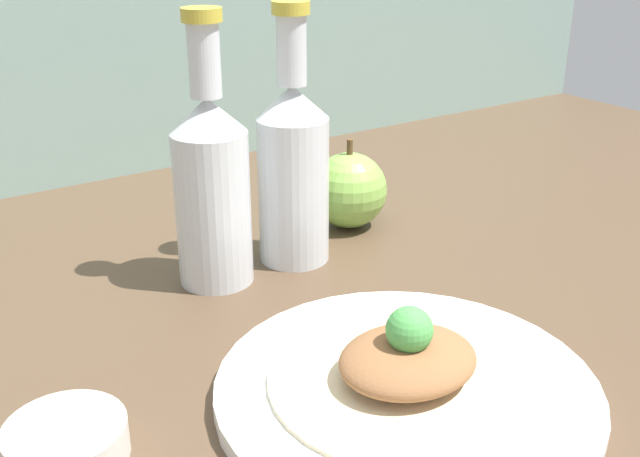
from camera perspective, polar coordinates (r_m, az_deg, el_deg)
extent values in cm
cube|color=brown|center=(66.11, 2.47, -9.80)|extent=(180.00, 110.00, 4.00)
cylinder|color=white|center=(57.75, 6.58, -12.12)|extent=(28.78, 28.78, 1.48)
torus|color=white|center=(57.46, 6.61, -11.70)|extent=(27.51, 27.51, 1.03)
cylinder|color=beige|center=(57.22, 6.63, -11.35)|extent=(20.83, 20.83, 0.40)
ellipsoid|color=brown|center=(56.27, 6.71, -9.91)|extent=(10.78, 9.16, 3.02)
sphere|color=#4CA34C|center=(54.92, 6.83, -7.67)|extent=(3.50, 3.50, 3.50)
cylinder|color=silver|center=(72.33, -8.14, 1.50)|extent=(7.26, 7.26, 15.09)
cone|color=silver|center=(69.51, -8.57, 8.55)|extent=(7.26, 7.26, 3.27)
cylinder|color=silver|center=(68.46, -8.82, 12.56)|extent=(2.91, 2.91, 6.62)
cylinder|color=gold|center=(67.87, -9.02, 15.81)|extent=(3.63, 3.63, 1.20)
cylinder|color=silver|center=(76.36, -2.03, 2.91)|extent=(7.26, 7.26, 15.09)
cone|color=silver|center=(73.69, -2.14, 9.62)|extent=(7.26, 7.26, 3.27)
cylinder|color=silver|center=(72.70, -2.19, 13.42)|extent=(2.91, 2.91, 6.62)
cylinder|color=gold|center=(72.14, -2.24, 16.48)|extent=(3.63, 3.63, 1.20)
sphere|color=#84B74C|center=(85.72, 2.23, 2.94)|extent=(8.71, 8.71, 8.71)
cylinder|color=brown|center=(84.11, 2.29, 6.16)|extent=(0.70, 0.70, 1.96)
cylinder|color=silver|center=(54.50, -18.76, -15.12)|extent=(8.18, 8.18, 2.57)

